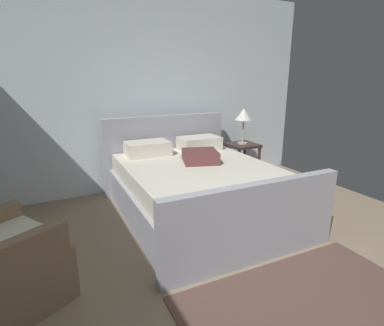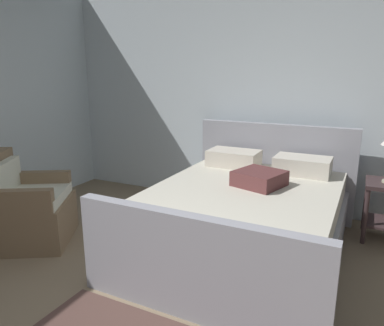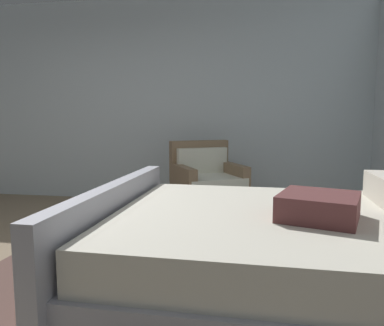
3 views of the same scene
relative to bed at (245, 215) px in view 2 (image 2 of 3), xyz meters
name	(u,v)px [view 2 (image 2 of 3)]	position (x,y,z in m)	size (l,w,h in m)	color
wall_back	(261,94)	(-0.24, 1.29, 1.06)	(5.39, 0.12, 2.80)	silver
bed	(245,215)	(0.00, 0.00, 0.00)	(1.84, 2.29, 1.08)	#A1A1AC
armchair	(25,209)	(-2.01, -0.78, 0.01)	(0.99, 0.99, 0.90)	#82684D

